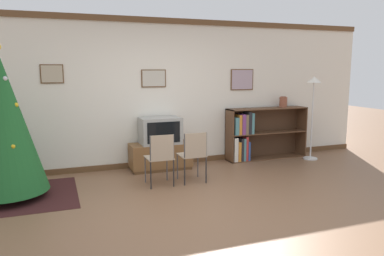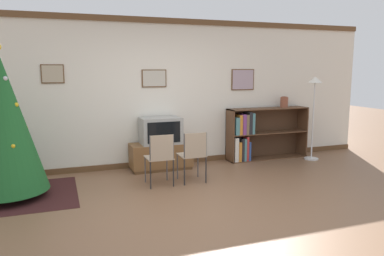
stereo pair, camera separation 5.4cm
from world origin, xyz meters
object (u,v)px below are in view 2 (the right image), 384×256
object	(u,v)px
bookshelf	(254,134)
television	(161,130)
standing_lamp	(314,96)
vase	(284,102)
christmas_tree	(3,123)
tv_console	(161,156)
folding_chair_left	(160,156)
folding_chair_right	(193,154)

from	to	relation	value
bookshelf	television	bearing A→B (deg)	-177.82
bookshelf	standing_lamp	world-z (taller)	standing_lamp
vase	standing_lamp	world-z (taller)	standing_lamp
christmas_tree	standing_lamp	xyz separation A→B (m)	(5.45, 0.44, 0.20)
christmas_tree	television	xyz separation A→B (m)	(2.42, 0.76, -0.36)
tv_console	bookshelf	xyz separation A→B (m)	(1.93, 0.07, 0.27)
christmas_tree	standing_lamp	distance (m)	5.47
christmas_tree	tv_console	bearing A→B (deg)	17.40
standing_lamp	folding_chair_left	bearing A→B (deg)	-168.76
bookshelf	vase	size ratio (longest dim) A/B	7.76
television	bookshelf	distance (m)	1.94
tv_console	vase	world-z (taller)	vase
television	standing_lamp	distance (m)	3.10
standing_lamp	television	bearing A→B (deg)	174.08
folding_chair_right	vase	distance (m)	2.65
standing_lamp	bookshelf	bearing A→B (deg)	160.58
folding_chair_left	folding_chair_right	distance (m)	0.54
bookshelf	standing_lamp	bearing A→B (deg)	-19.42
tv_console	standing_lamp	bearing A→B (deg)	-5.97
tv_console	folding_chair_left	xyz separation A→B (m)	(-0.27, -0.97, 0.23)
tv_console	television	bearing A→B (deg)	-90.00
tv_console	vase	size ratio (longest dim) A/B	5.03
folding_chair_right	bookshelf	world-z (taller)	bookshelf
television	folding_chair_right	size ratio (longest dim) A/B	0.87
christmas_tree	folding_chair_left	bearing A→B (deg)	-5.70
christmas_tree	television	bearing A→B (deg)	17.34
folding_chair_right	standing_lamp	bearing A→B (deg)	13.36
folding_chair_left	bookshelf	size ratio (longest dim) A/B	0.49
folding_chair_right	vase	size ratio (longest dim) A/B	3.78
television	folding_chair_right	bearing A→B (deg)	-74.50
tv_console	standing_lamp	distance (m)	3.22
tv_console	folding_chair_right	distance (m)	1.04
folding_chair_left	vase	bearing A→B (deg)	20.08
folding_chair_right	folding_chair_left	bearing A→B (deg)	180.00
christmas_tree	bookshelf	distance (m)	4.46
television	vase	size ratio (longest dim) A/B	3.28
folding_chair_right	vase	bearing A→B (deg)	24.21
folding_chair_left	vase	size ratio (longest dim) A/B	3.78
christmas_tree	bookshelf	world-z (taller)	christmas_tree
bookshelf	vase	distance (m)	0.92
christmas_tree	tv_console	world-z (taller)	christmas_tree
folding_chair_right	tv_console	bearing A→B (deg)	105.46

